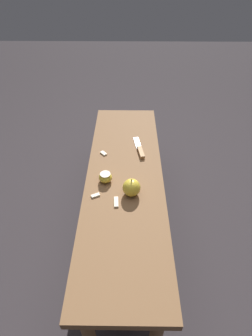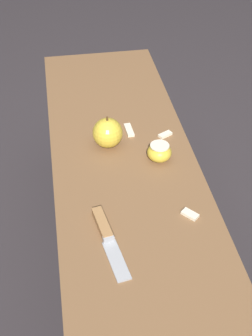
# 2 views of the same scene
# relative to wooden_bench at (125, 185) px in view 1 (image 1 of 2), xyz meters

# --- Properties ---
(ground_plane) EXTENTS (8.00, 8.00, 0.00)m
(ground_plane) POSITION_rel_wooden_bench_xyz_m (0.00, 0.00, -0.40)
(ground_plane) COLOR #2D282B
(wooden_bench) EXTENTS (1.37, 0.39, 0.47)m
(wooden_bench) POSITION_rel_wooden_bench_xyz_m (0.00, 0.00, 0.00)
(wooden_bench) COLOR brown
(wooden_bench) RESTS_ON ground_plane
(knife) EXTENTS (0.21, 0.06, 0.02)m
(knife) POSITION_rel_wooden_bench_xyz_m (-0.22, 0.09, 0.07)
(knife) COLOR #9EA0A5
(knife) RESTS_ON wooden_bench
(apple_whole) EXTENTS (0.08, 0.08, 0.10)m
(apple_whole) POSITION_rel_wooden_bench_xyz_m (0.12, 0.03, 0.11)
(apple_whole) COLOR gold
(apple_whole) RESTS_ON wooden_bench
(apple_cut) EXTENTS (0.07, 0.07, 0.05)m
(apple_cut) POSITION_rel_wooden_bench_xyz_m (0.03, -0.09, 0.09)
(apple_cut) COLOR gold
(apple_cut) RESTS_ON wooden_bench
(apple_slice_near_knife) EXTENTS (0.04, 0.04, 0.01)m
(apple_slice_near_knife) POSITION_rel_wooden_bench_xyz_m (-0.19, -0.12, 0.07)
(apple_slice_near_knife) COLOR beige
(apple_slice_near_knife) RESTS_ON wooden_bench
(apple_slice_center) EXTENTS (0.06, 0.02, 0.01)m
(apple_slice_center) POSITION_rel_wooden_bench_xyz_m (0.17, -0.04, 0.07)
(apple_slice_center) COLOR beige
(apple_slice_center) RESTS_ON wooden_bench
(apple_slice_near_bowl) EXTENTS (0.03, 0.04, 0.01)m
(apple_slice_near_bowl) POSITION_rel_wooden_bench_xyz_m (0.13, -0.14, 0.07)
(apple_slice_near_bowl) COLOR beige
(apple_slice_near_bowl) RESTS_ON wooden_bench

